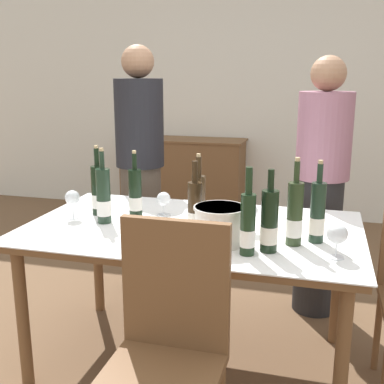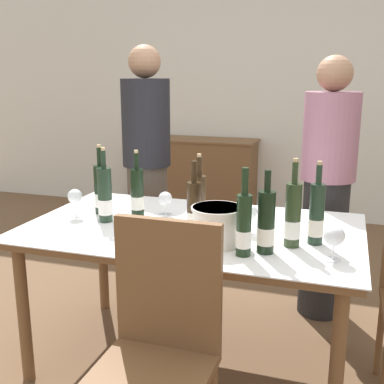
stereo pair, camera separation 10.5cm
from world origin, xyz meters
name	(u,v)px [view 1 (the left image)]	position (x,y,z in m)	size (l,w,h in m)	color
ground_plane	(192,360)	(0.00, 0.00, 0.00)	(12.00, 12.00, 0.00)	brown
back_wall	(266,85)	(0.00, 2.95, 1.40)	(8.00, 0.10, 2.80)	silver
sideboard_cabinet	(183,177)	(-0.83, 2.66, 0.42)	(1.33, 0.46, 0.84)	brown
dining_table	(192,240)	(0.00, 0.00, 0.69)	(1.67, 1.00, 0.76)	brown
ice_bucket	(220,224)	(0.19, -0.20, 0.85)	(0.24, 0.24, 0.17)	white
wine_bottle_0	(195,208)	(0.04, -0.09, 0.88)	(0.07, 0.07, 0.35)	#332314
wine_bottle_1	(104,197)	(-0.46, -0.05, 0.90)	(0.07, 0.07, 0.39)	#1E3323
wine_bottle_2	(135,194)	(-0.34, 0.10, 0.88)	(0.07, 0.07, 0.36)	black
wine_bottle_3	(269,223)	(0.41, -0.25, 0.89)	(0.08, 0.08, 0.36)	black
wine_bottle_4	(248,225)	(0.33, -0.31, 0.89)	(0.07, 0.07, 0.38)	black
wine_bottle_5	(317,214)	(0.61, -0.07, 0.89)	(0.07, 0.07, 0.38)	#1E3323
wine_bottle_6	(198,200)	(0.01, 0.08, 0.88)	(0.07, 0.07, 0.36)	#332314
wine_bottle_7	(98,191)	(-0.55, 0.08, 0.89)	(0.07, 0.07, 0.38)	black
wine_bottle_8	(295,215)	(0.51, -0.13, 0.90)	(0.07, 0.07, 0.40)	#28381E
wine_glass_0	(72,198)	(-0.65, -0.03, 0.87)	(0.08, 0.08, 0.15)	white
wine_glass_1	(164,200)	(-0.20, 0.15, 0.85)	(0.08, 0.08, 0.13)	white
wine_glass_2	(337,235)	(0.69, -0.25, 0.86)	(0.09, 0.09, 0.15)	white
wine_glass_3	(250,213)	(0.29, -0.01, 0.86)	(0.08, 0.08, 0.14)	white
chair_near_front	(168,339)	(0.11, -0.72, 0.56)	(0.42, 0.42, 0.99)	brown
person_host	(141,171)	(-0.60, 0.83, 0.86)	(0.33, 0.33, 1.70)	#51473D
person_guest_left	(321,189)	(0.62, 0.79, 0.81)	(0.33, 0.33, 1.62)	#262628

